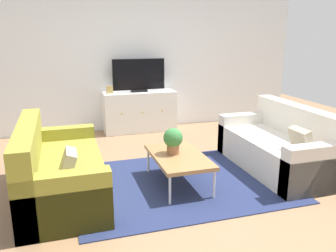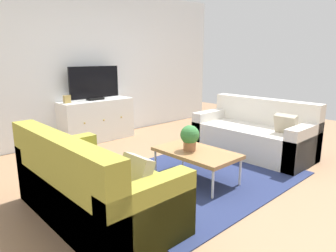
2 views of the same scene
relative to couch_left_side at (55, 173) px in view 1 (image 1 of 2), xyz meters
The scene contains 10 objects.
ground_plane 1.47m from the couch_left_side, ahead, with size 10.00×10.00×0.00m, color #997251.
wall_back 3.20m from the couch_left_side, 61.63° to the left, with size 6.40×0.12×2.70m, color white.
area_rug 1.46m from the couch_left_side, ahead, with size 2.50×1.90×0.01m, color navy.
couch_left_side is the anchor object (origin of this frame).
couch_right_side 2.87m from the couch_left_side, ahead, with size 0.85×1.74×0.84m.
coffee_table 1.40m from the couch_left_side, ahead, with size 0.59×1.01×0.38m.
potted_plant 1.37m from the couch_left_side, ahead, with size 0.23×0.23×0.31m.
tv_console 2.80m from the couch_left_side, 57.96° to the left, with size 1.31×0.47×0.73m.
flat_screen_tv 2.91m from the couch_left_side, 58.18° to the left, with size 0.94×0.16×0.59m.
mantel_clock 2.61m from the couch_left_side, 68.20° to the left, with size 0.11×0.07×0.13m, color tan.
Camera 1 is at (-1.30, -3.82, 1.77)m, focal length 37.10 mm.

